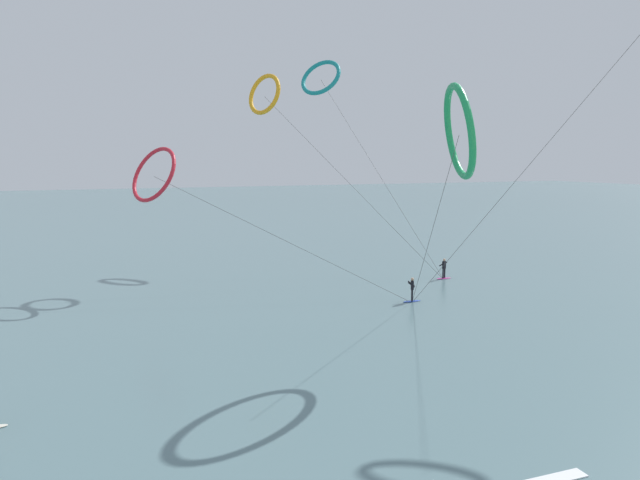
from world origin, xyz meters
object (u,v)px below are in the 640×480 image
at_px(kite_crimson, 154,174).
at_px(kite_emerald, 459,132).
at_px(surfer_magenta, 444,270).
at_px(kite_teal, 321,78).
at_px(kite_amber, 265,94).
at_px(surfer_cobalt, 412,291).

relative_size(kite_crimson, kite_emerald, 1.29).
bearing_deg(kite_emerald, surfer_magenta, -10.81).
bearing_deg(surfer_magenta, kite_crimson, 139.76).
bearing_deg(kite_crimson, kite_emerald, 3.80).
bearing_deg(kite_teal, kite_amber, -86.44).
xyz_separation_m(surfer_magenta, kite_crimson, (-22.36, 5.47, 7.98)).
height_order(kite_teal, kite_amber, kite_teal).
height_order(surfer_cobalt, surfer_magenta, same).
bearing_deg(surfer_magenta, kite_amber, 114.22).
height_order(surfer_cobalt, kite_amber, kite_amber).
distance_m(surfer_cobalt, kite_amber, 22.15).
relative_size(surfer_cobalt, surfer_magenta, 1.00).
relative_size(surfer_cobalt, kite_amber, 0.10).
height_order(surfer_magenta, kite_teal, kite_teal).
xyz_separation_m(surfer_cobalt, kite_crimson, (-15.69, 11.15, 7.98)).
height_order(surfer_cobalt, kite_emerald, kite_emerald).
distance_m(surfer_cobalt, kite_emerald, 14.07).
bearing_deg(kite_amber, kite_teal, 104.05).
relative_size(surfer_magenta, kite_emerald, 0.12).
bearing_deg(kite_emerald, kite_amber, 28.65).
bearing_deg(kite_amber, kite_emerald, -19.87).
height_order(kite_crimson, kite_teal, kite_teal).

